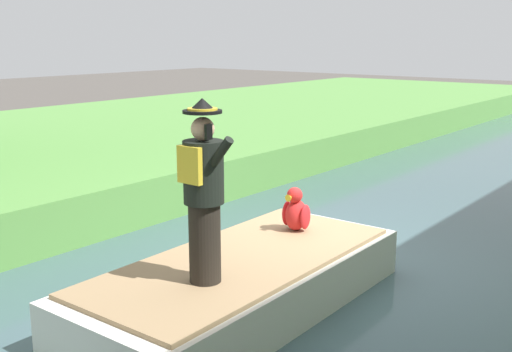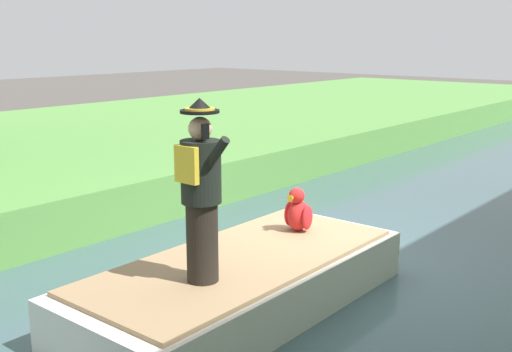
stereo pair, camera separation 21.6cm
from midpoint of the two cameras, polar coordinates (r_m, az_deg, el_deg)
ground_plane at (r=8.64m, az=7.31°, el=-8.71°), size 80.00×80.00×0.00m
canal_water at (r=8.62m, az=7.32°, el=-8.40°), size 6.35×48.00×0.10m
grass_bank_near at (r=14.78m, az=-21.52°, el=1.27°), size 10.70×48.00×0.88m
boat at (r=7.17m, az=-0.47°, el=-9.74°), size 1.86×4.23×0.61m
person_pirate at (r=6.14m, az=-4.03°, el=-1.49°), size 0.61×0.42×1.85m
parrot_plush at (r=7.94m, az=4.64°, el=-3.31°), size 0.36×0.35×0.57m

